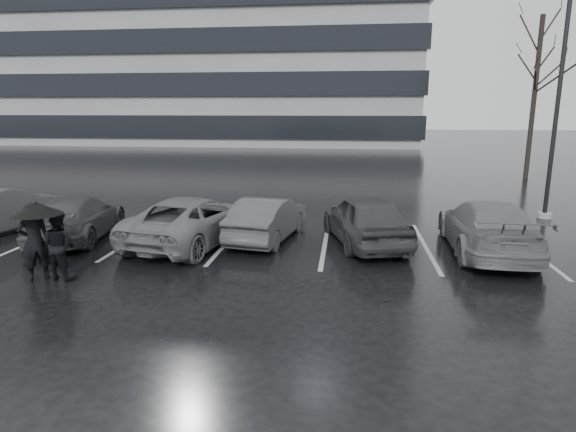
{
  "coord_description": "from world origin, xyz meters",
  "views": [
    {
      "loc": [
        1.16,
        -10.8,
        3.77
      ],
      "look_at": [
        -0.29,
        1.0,
        1.1
      ],
      "focal_mm": 30.0,
      "sensor_mm": 36.0,
      "label": 1
    }
  ],
  "objects_px": {
    "tree_north": "(534,99)",
    "car_west_b": "(193,220)",
    "car_main": "(365,219)",
    "pedestrian_left": "(35,241)",
    "pedestrian_right": "(59,245)",
    "car_west_a": "(267,218)",
    "lamp_post": "(558,104)",
    "car_west_c": "(77,217)",
    "car_west_d": "(1,209)",
    "car_east": "(487,227)"
  },
  "relations": [
    {
      "from": "tree_north",
      "to": "car_west_b",
      "type": "bearing_deg",
      "value": -133.44
    },
    {
      "from": "car_main",
      "to": "pedestrian_left",
      "type": "height_order",
      "value": "pedestrian_left"
    },
    {
      "from": "pedestrian_left",
      "to": "pedestrian_right",
      "type": "distance_m",
      "value": 0.52
    },
    {
      "from": "car_main",
      "to": "car_west_b",
      "type": "height_order",
      "value": "car_main"
    },
    {
      "from": "car_west_a",
      "to": "lamp_post",
      "type": "distance_m",
      "value": 10.56
    },
    {
      "from": "car_west_b",
      "to": "car_west_c",
      "type": "bearing_deg",
      "value": 10.57
    },
    {
      "from": "car_main",
      "to": "pedestrian_right",
      "type": "xyz_separation_m",
      "value": [
        -6.89,
        -3.73,
        0.06
      ]
    },
    {
      "from": "car_west_d",
      "to": "pedestrian_left",
      "type": "distance_m",
      "value": 5.46
    },
    {
      "from": "car_east",
      "to": "tree_north",
      "type": "xyz_separation_m",
      "value": [
        6.09,
        14.88,
        3.55
      ]
    },
    {
      "from": "car_west_a",
      "to": "car_west_c",
      "type": "relative_size",
      "value": 0.88
    },
    {
      "from": "car_main",
      "to": "tree_north",
      "type": "xyz_separation_m",
      "value": [
        9.29,
        14.44,
        3.53
      ]
    },
    {
      "from": "car_west_c",
      "to": "car_west_a",
      "type": "bearing_deg",
      "value": 176.67
    },
    {
      "from": "car_main",
      "to": "car_west_a",
      "type": "xyz_separation_m",
      "value": [
        -2.8,
        0.11,
        -0.09
      ]
    },
    {
      "from": "car_main",
      "to": "car_west_a",
      "type": "relative_size",
      "value": 1.1
    },
    {
      "from": "car_east",
      "to": "lamp_post",
      "type": "height_order",
      "value": "lamp_post"
    },
    {
      "from": "car_west_b",
      "to": "tree_north",
      "type": "height_order",
      "value": "tree_north"
    },
    {
      "from": "car_west_a",
      "to": "tree_north",
      "type": "xyz_separation_m",
      "value": [
        12.1,
        14.32,
        3.62
      ]
    },
    {
      "from": "car_west_a",
      "to": "car_west_b",
      "type": "height_order",
      "value": "car_west_b"
    },
    {
      "from": "pedestrian_right",
      "to": "car_west_a",
      "type": "bearing_deg",
      "value": -123.9
    },
    {
      "from": "lamp_post",
      "to": "car_main",
      "type": "bearing_deg",
      "value": -147.34
    },
    {
      "from": "car_west_b",
      "to": "car_west_d",
      "type": "relative_size",
      "value": 1.13
    },
    {
      "from": "car_west_a",
      "to": "car_east",
      "type": "distance_m",
      "value": 6.03
    },
    {
      "from": "car_west_c",
      "to": "pedestrian_left",
      "type": "relative_size",
      "value": 2.47
    },
    {
      "from": "car_west_c",
      "to": "pedestrian_right",
      "type": "height_order",
      "value": "pedestrian_right"
    },
    {
      "from": "car_west_a",
      "to": "car_west_b",
      "type": "distance_m",
      "value": 2.15
    },
    {
      "from": "car_main",
      "to": "car_east",
      "type": "relative_size",
      "value": 0.87
    },
    {
      "from": "car_west_d",
      "to": "car_main",
      "type": "bearing_deg",
      "value": -164.74
    },
    {
      "from": "car_east",
      "to": "lamp_post",
      "type": "relative_size",
      "value": 0.57
    },
    {
      "from": "pedestrian_right",
      "to": "car_main",
      "type": "bearing_deg",
      "value": -138.7
    },
    {
      "from": "car_west_b",
      "to": "lamp_post",
      "type": "height_order",
      "value": "lamp_post"
    },
    {
      "from": "car_east",
      "to": "tree_north",
      "type": "bearing_deg",
      "value": -110.22
    },
    {
      "from": "car_main",
      "to": "car_west_d",
      "type": "height_order",
      "value": "car_main"
    },
    {
      "from": "tree_north",
      "to": "car_west_d",
      "type": "bearing_deg",
      "value": -144.94
    },
    {
      "from": "pedestrian_right",
      "to": "tree_north",
      "type": "relative_size",
      "value": 0.18
    },
    {
      "from": "car_west_c",
      "to": "car_west_d",
      "type": "distance_m",
      "value": 2.85
    },
    {
      "from": "car_west_c",
      "to": "car_east",
      "type": "bearing_deg",
      "value": 170.91
    },
    {
      "from": "lamp_post",
      "to": "tree_north",
      "type": "bearing_deg",
      "value": 74.38
    },
    {
      "from": "pedestrian_right",
      "to": "car_west_d",
      "type": "bearing_deg",
      "value": -28.45
    },
    {
      "from": "car_east",
      "to": "pedestrian_left",
      "type": "bearing_deg",
      "value": 19.88
    },
    {
      "from": "pedestrian_right",
      "to": "tree_north",
      "type": "distance_m",
      "value": 24.57
    },
    {
      "from": "car_west_a",
      "to": "pedestrian_right",
      "type": "xyz_separation_m",
      "value": [
        -4.09,
        -3.84,
        0.14
      ]
    },
    {
      "from": "pedestrian_left",
      "to": "tree_north",
      "type": "xyz_separation_m",
      "value": [
        16.68,
        18.29,
        3.36
      ]
    },
    {
      "from": "car_west_c",
      "to": "tree_north",
      "type": "height_order",
      "value": "tree_north"
    },
    {
      "from": "car_west_d",
      "to": "pedestrian_left",
      "type": "height_order",
      "value": "pedestrian_left"
    },
    {
      "from": "car_west_a",
      "to": "car_west_c",
      "type": "xyz_separation_m",
      "value": [
        -5.59,
        -0.57,
        0.0
      ]
    },
    {
      "from": "pedestrian_right",
      "to": "car_east",
      "type": "bearing_deg",
      "value": -149.11
    },
    {
      "from": "car_east",
      "to": "pedestrian_left",
      "type": "height_order",
      "value": "pedestrian_left"
    },
    {
      "from": "car_west_a",
      "to": "pedestrian_left",
      "type": "height_order",
      "value": "pedestrian_left"
    },
    {
      "from": "car_west_d",
      "to": "pedestrian_left",
      "type": "relative_size",
      "value": 2.42
    },
    {
      "from": "car_main",
      "to": "car_west_c",
      "type": "height_order",
      "value": "car_main"
    }
  ]
}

